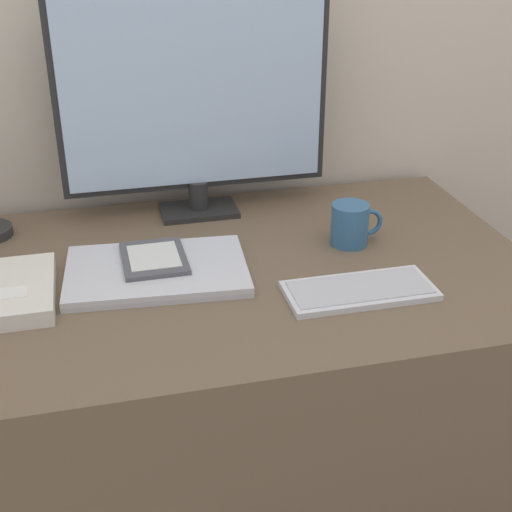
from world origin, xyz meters
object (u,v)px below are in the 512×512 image
Objects in this scene: laptop at (157,271)px; coffee_mug at (351,224)px; monitor at (194,100)px; ereader at (154,258)px; keyboard at (360,291)px.

laptop is 0.41m from coffee_mug.
ereader is (-0.13, -0.26, -0.23)m from monitor.
keyboard is 0.38m from laptop.
ereader is at bearing 152.56° from keyboard.
laptop is 2.31× the size of ereader.
coffee_mug is (0.41, 0.05, 0.03)m from laptop.
monitor is 0.55m from keyboard.
monitor is 0.37m from ereader.
ereader is at bearing -116.84° from monitor.
coffee_mug is (0.41, 0.02, 0.02)m from ereader.
ereader is 0.41m from coffee_mug.
ereader is (-0.00, 0.03, 0.02)m from laptop.
coffee_mug is at bearing -40.27° from monitor.
monitor is 2.14× the size of keyboard.
keyboard is 1.77× the size of ereader.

